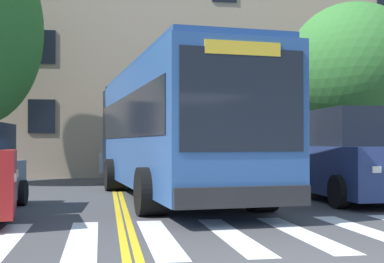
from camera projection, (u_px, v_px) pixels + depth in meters
The scene contains 8 objects.
crosswalk at pixel (301, 233), 8.73m from camera, with size 12.16×3.68×0.01m.
lane_line_yellow_inner at pixel (112, 179), 22.08m from camera, with size 0.12×36.00×0.01m, color gold.
lane_line_yellow_outer at pixel (116, 179), 22.11m from camera, with size 0.12×36.00×0.01m, color gold.
city_bus at pixel (171, 127), 14.46m from camera, with size 3.75×11.30×3.51m.
car_navy_far_lane at pixel (351, 158), 13.65m from camera, with size 2.31×4.78×2.33m.
car_silver_behind_bus at pixel (123, 157), 24.81m from camera, with size 2.36×4.68×1.81m.
street_tree_curbside_large at pixel (353, 67), 19.36m from camera, with size 5.61×5.43×6.57m.
building_facade at pixel (205, 72), 27.98m from camera, with size 38.82×9.38×10.34m.
Camera 1 is at (-2.32, -5.64, 1.48)m, focal length 50.00 mm.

